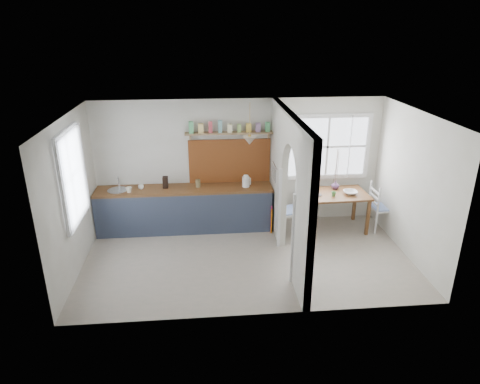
{
  "coord_description": "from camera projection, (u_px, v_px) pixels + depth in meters",
  "views": [
    {
      "loc": [
        -0.75,
        -6.69,
        3.95
      ],
      "look_at": [
        -0.11,
        0.25,
        1.19
      ],
      "focal_mm": 32.0,
      "sensor_mm": 36.0,
      "label": 1
    }
  ],
  "objects": [
    {
      "name": "towel_orange",
      "position": [
        271.0,
        222.0,
        8.54
      ],
      "size": [
        0.02,
        0.03,
        0.55
      ],
      "primitive_type": "cube",
      "color": "#CF6403",
      "rests_on": "counter"
    },
    {
      "name": "utensil_rail",
      "position": [
        275.0,
        165.0,
        8.06
      ],
      "size": [
        0.02,
        0.5,
        0.02
      ],
      "primitive_type": "cylinder",
      "rotation": [
        1.57,
        0.0,
        0.0
      ],
      "color": "#AEB2BB",
      "rests_on": "partition"
    },
    {
      "name": "dining_table",
      "position": [
        334.0,
        211.0,
        8.7
      ],
      "size": [
        1.27,
        0.87,
        0.78
      ],
      "primitive_type": null,
      "rotation": [
        0.0,
        0.0,
        0.03
      ],
      "color": "#52311B",
      "rests_on": "floor"
    },
    {
      "name": "ceiling",
      "position": [
        249.0,
        115.0,
        6.75
      ],
      "size": [
        5.8,
        3.2,
        0.01
      ],
      "primitive_type": "cube",
      "color": "silver",
      "rests_on": "walls"
    },
    {
      "name": "counter",
      "position": [
        185.0,
        208.0,
        8.67
      ],
      "size": [
        3.5,
        0.6,
        0.9
      ],
      "color": "#52311B",
      "rests_on": "floor"
    },
    {
      "name": "pendant_lamp",
      "position": [
        250.0,
        140.0,
        8.09
      ],
      "size": [
        0.26,
        0.26,
        0.16
      ],
      "primitive_type": "cone",
      "color": "beige",
      "rests_on": "ceiling"
    },
    {
      "name": "mug_a",
      "position": [
        129.0,
        190.0,
        8.25
      ],
      "size": [
        0.15,
        0.15,
        0.11
      ],
      "primitive_type": "imported",
      "rotation": [
        0.0,
        0.0,
        0.38
      ],
      "color": "beige",
      "rests_on": "counter"
    },
    {
      "name": "mug_b",
      "position": [
        141.0,
        187.0,
        8.42
      ],
      "size": [
        0.14,
        0.14,
        0.08
      ],
      "primitive_type": "imported",
      "rotation": [
        0.0,
        0.0,
        -0.38
      ],
      "color": "white",
      "rests_on": "counter"
    },
    {
      "name": "towel_magenta",
      "position": [
        271.0,
        220.0,
        8.56
      ],
      "size": [
        0.02,
        0.03,
        0.61
      ],
      "primitive_type": "cube",
      "color": "#AE2366",
      "rests_on": "counter"
    },
    {
      "name": "shelf",
      "position": [
        230.0,
        130.0,
        8.33
      ],
      "size": [
        1.75,
        0.2,
        0.21
      ],
      "color": "#9D845A",
      "rests_on": "walls"
    },
    {
      "name": "plate",
      "position": [
        318.0,
        195.0,
        8.45
      ],
      "size": [
        0.19,
        0.19,
        0.01
      ],
      "primitive_type": "cylinder",
      "rotation": [
        0.0,
        0.0,
        0.3
      ],
      "color": "#2C2728",
      "rests_on": "dining_table"
    },
    {
      "name": "vase",
      "position": [
        335.0,
        185.0,
        8.75
      ],
      "size": [
        0.21,
        0.21,
        0.17
      ],
      "primitive_type": "imported",
      "rotation": [
        0.0,
        0.0,
        0.37
      ],
      "color": "#533259",
      "rests_on": "dining_table"
    },
    {
      "name": "walls",
      "position": [
        248.0,
        191.0,
        7.23
      ],
      "size": [
        5.81,
        3.21,
        2.6
      ],
      "color": "silver",
      "rests_on": "floor"
    },
    {
      "name": "table_cup",
      "position": [
        334.0,
        194.0,
        8.39
      ],
      "size": [
        0.1,
        0.1,
        0.09
      ],
      "primitive_type": "imported",
      "rotation": [
        0.0,
        0.0,
        0.05
      ],
      "color": "#50964F",
      "rests_on": "dining_table"
    },
    {
      "name": "chair_left",
      "position": [
        290.0,
        210.0,
        8.51
      ],
      "size": [
        0.54,
        0.54,
        0.98
      ],
      "primitive_type": null,
      "rotation": [
        0.0,
        0.0,
        -1.33
      ],
      "color": "silver",
      "rests_on": "floor"
    },
    {
      "name": "sink",
      "position": [
        118.0,
        191.0,
        8.38
      ],
      "size": [
        0.4,
        0.4,
        0.02
      ],
      "primitive_type": "cylinder",
      "color": "#AEB2BB",
      "rests_on": "counter"
    },
    {
      "name": "backsplash",
      "position": [
        230.0,
        161.0,
        8.65
      ],
      "size": [
        1.65,
        0.03,
        0.9
      ],
      "primitive_type": "cube",
      "color": "brown",
      "rests_on": "walls"
    },
    {
      "name": "jar",
      "position": [
        198.0,
        183.0,
        8.51
      ],
      "size": [
        0.12,
        0.12,
        0.16
      ],
      "primitive_type": "cylinder",
      "rotation": [
        0.0,
        0.0,
        -0.2
      ],
      "color": "brown",
      "rests_on": "counter"
    },
    {
      "name": "bowl",
      "position": [
        350.0,
        192.0,
        8.5
      ],
      "size": [
        0.27,
        0.27,
        0.07
      ],
      "primitive_type": "imported",
      "rotation": [
        0.0,
        0.0,
        0.01
      ],
      "color": "silver",
      "rests_on": "dining_table"
    },
    {
      "name": "partition",
      "position": [
        289.0,
        181.0,
        7.29
      ],
      "size": [
        0.12,
        3.2,
        2.6
      ],
      "color": "silver",
      "rests_on": "floor"
    },
    {
      "name": "chair_right",
      "position": [
        383.0,
        207.0,
        8.65
      ],
      "size": [
        0.47,
        0.47,
        0.98
      ],
      "primitive_type": null,
      "rotation": [
        0.0,
        0.0,
        1.61
      ],
      "color": "silver",
      "rests_on": "floor"
    },
    {
      "name": "kettle",
      "position": [
        246.0,
        181.0,
        8.52
      ],
      "size": [
        0.21,
        0.17,
        0.24
      ],
      "primitive_type": null,
      "rotation": [
        0.0,
        0.0,
        -0.05
      ],
      "color": "white",
      "rests_on": "counter"
    },
    {
      "name": "kitchen_window",
      "position": [
        71.0,
        177.0,
        6.86
      ],
      "size": [
        0.1,
        1.16,
        1.5
      ],
      "primitive_type": null,
      "color": "white",
      "rests_on": "walls"
    },
    {
      "name": "floor",
      "position": [
        248.0,
        258.0,
        7.71
      ],
      "size": [
        5.8,
        3.2,
        0.01
      ],
      "primitive_type": "cube",
      "color": "gray",
      "rests_on": "ground"
    },
    {
      "name": "nook_window",
      "position": [
        328.0,
        147.0,
        8.72
      ],
      "size": [
        1.76,
        0.1,
        1.3
      ],
      "primitive_type": null,
      "color": "white",
      "rests_on": "walls"
    },
    {
      "name": "knife_block",
      "position": [
        165.0,
        182.0,
        8.47
      ],
      "size": [
        0.1,
        0.14,
        0.22
      ],
      "primitive_type": "cube",
      "rotation": [
        0.0,
        0.0,
        -0.01
      ],
      "color": "black",
      "rests_on": "counter"
    }
  ]
}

